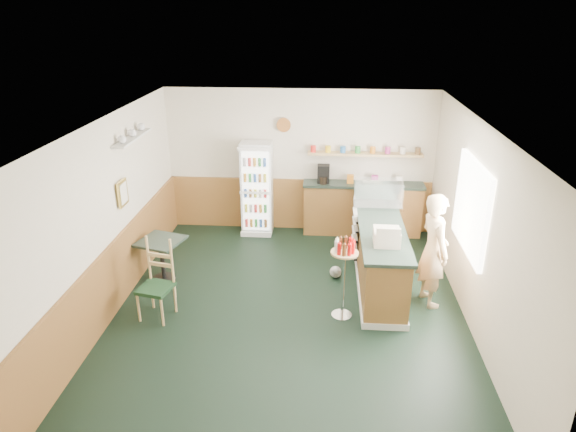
# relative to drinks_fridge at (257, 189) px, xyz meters

# --- Properties ---
(ground) EXTENTS (6.00, 6.00, 0.00)m
(ground) POSITION_rel_drinks_fridge_xyz_m (0.80, -2.74, -0.88)
(ground) COLOR black
(ground) RESTS_ON ground
(room_envelope) EXTENTS (5.04, 6.02, 2.72)m
(room_envelope) POSITION_rel_drinks_fridge_xyz_m (0.57, -2.01, 0.65)
(room_envelope) COLOR beige
(room_envelope) RESTS_ON ground
(service_counter) EXTENTS (0.68, 3.01, 1.01)m
(service_counter) POSITION_rel_drinks_fridge_xyz_m (2.15, -1.66, -0.42)
(service_counter) COLOR olive
(service_counter) RESTS_ON ground
(back_counter) EXTENTS (2.24, 0.42, 1.69)m
(back_counter) POSITION_rel_drinks_fridge_xyz_m (1.98, 0.06, -0.33)
(back_counter) COLOR olive
(back_counter) RESTS_ON ground
(drinks_fridge) EXTENTS (0.58, 0.52, 1.76)m
(drinks_fridge) POSITION_rel_drinks_fridge_xyz_m (0.00, 0.00, 0.00)
(drinks_fridge) COLOR white
(drinks_fridge) RESTS_ON ground
(display_case) EXTENTS (0.78, 0.41, 0.44)m
(display_case) POSITION_rel_drinks_fridge_xyz_m (2.15, -1.11, 0.35)
(display_case) COLOR silver
(display_case) RESTS_ON service_counter
(cash_register) EXTENTS (0.37, 0.39, 0.21)m
(cash_register) POSITION_rel_drinks_fridge_xyz_m (2.15, -2.53, 0.24)
(cash_register) COLOR beige
(cash_register) RESTS_ON service_counter
(shopkeeper) EXTENTS (0.54, 0.66, 1.70)m
(shopkeeper) POSITION_rel_drinks_fridge_xyz_m (2.85, -2.36, -0.03)
(shopkeeper) COLOR tan
(shopkeeper) RESTS_ON ground
(condiment_stand) EXTENTS (0.38, 0.38, 1.18)m
(condiment_stand) POSITION_rel_drinks_fridge_xyz_m (1.56, -2.83, -0.07)
(condiment_stand) COLOR silver
(condiment_stand) RESTS_ON ground
(newspaper_rack) EXTENTS (0.09, 0.40, 0.81)m
(newspaper_rack) POSITION_rel_drinks_fridge_xyz_m (1.79, -1.39, -0.24)
(newspaper_rack) COLOR black
(newspaper_rack) RESTS_ON ground
(cafe_table) EXTENTS (0.78, 0.78, 0.69)m
(cafe_table) POSITION_rel_drinks_fridge_xyz_m (-1.25, -1.99, -0.39)
(cafe_table) COLOR black
(cafe_table) RESTS_ON ground
(cafe_chair) EXTENTS (0.51, 0.51, 1.14)m
(cafe_chair) POSITION_rel_drinks_fridge_xyz_m (-1.02, -2.94, -0.28)
(cafe_chair) COLOR #16311A
(cafe_chair) RESTS_ON ground
(dog_doorstop) EXTENTS (0.19, 0.24, 0.23)m
(dog_doorstop) POSITION_rel_drinks_fridge_xyz_m (1.49, -1.73, -0.77)
(dog_doorstop) COLOR #999994
(dog_doorstop) RESTS_ON ground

